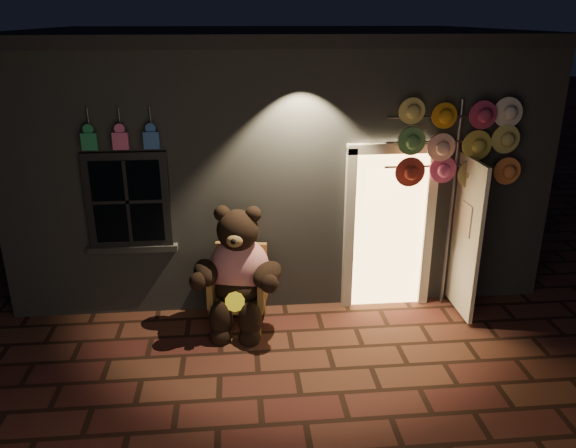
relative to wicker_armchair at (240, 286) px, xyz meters
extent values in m
plane|color=brown|center=(0.59, -1.15, -0.49)|extent=(60.00, 60.00, 0.00)
cube|color=slate|center=(0.59, 2.85, 1.16)|extent=(7.00, 5.00, 3.30)
cube|color=black|center=(0.59, 2.85, 2.89)|extent=(7.30, 5.30, 0.16)
cube|color=black|center=(-1.31, 0.31, 1.06)|extent=(1.00, 0.10, 1.20)
cube|color=black|center=(-1.31, 0.28, 1.06)|extent=(0.82, 0.06, 1.02)
cube|color=slate|center=(-1.31, 0.31, 0.43)|extent=(1.10, 0.14, 0.08)
cube|color=#FFCB72|center=(1.94, 0.33, 0.56)|extent=(0.92, 0.10, 2.10)
cube|color=beige|center=(1.42, 0.29, 0.56)|extent=(0.12, 0.12, 2.20)
cube|color=beige|center=(2.46, 0.29, 0.56)|extent=(0.12, 0.12, 2.20)
cube|color=beige|center=(1.94, 0.29, 1.64)|extent=(1.16, 0.12, 0.12)
cube|color=beige|center=(2.84, -0.05, 0.56)|extent=(0.05, 0.80, 2.00)
cube|color=#248750|center=(-1.66, 0.23, 1.81)|extent=(0.18, 0.07, 0.20)
cylinder|color=#59595E|center=(-1.66, 0.29, 2.06)|extent=(0.02, 0.02, 0.25)
cube|color=#D15686|center=(-1.31, 0.23, 1.81)|extent=(0.18, 0.07, 0.20)
cylinder|color=#59595E|center=(-1.31, 0.29, 2.06)|extent=(0.02, 0.02, 0.25)
cube|color=#2D5AA0|center=(-0.96, 0.23, 1.81)|extent=(0.18, 0.07, 0.20)
cylinder|color=#59595E|center=(-0.96, 0.29, 2.06)|extent=(0.02, 0.02, 0.25)
cube|color=olive|center=(-0.01, -0.08, -0.15)|extent=(0.74, 0.70, 0.09)
cube|color=olive|center=(0.03, 0.19, 0.17)|extent=(0.65, 0.18, 0.65)
cube|color=olive|center=(-0.32, -0.05, 0.03)|extent=(0.16, 0.56, 0.37)
cube|color=olive|center=(0.28, -0.15, 0.03)|extent=(0.16, 0.56, 0.37)
cylinder|color=olive|center=(-0.33, -0.29, -0.35)|extent=(0.05, 0.05, 0.30)
cylinder|color=olive|center=(0.22, -0.38, -0.35)|extent=(0.05, 0.05, 0.30)
cylinder|color=olive|center=(-0.24, 0.22, -0.35)|extent=(0.05, 0.05, 0.30)
cylinder|color=olive|center=(0.30, 0.13, -0.35)|extent=(0.05, 0.05, 0.30)
ellipsoid|color=red|center=(0.00, -0.02, 0.25)|extent=(0.83, 0.71, 0.78)
ellipsoid|color=black|center=(-0.01, -0.10, 0.03)|extent=(0.69, 0.61, 0.37)
sphere|color=black|center=(0.00, -0.07, 0.77)|extent=(0.58, 0.58, 0.50)
sphere|color=black|center=(-0.18, -0.01, 0.96)|extent=(0.20, 0.20, 0.20)
sphere|color=black|center=(0.18, -0.07, 0.96)|extent=(0.20, 0.20, 0.20)
ellipsoid|color=olive|center=(-0.04, -0.30, 0.72)|extent=(0.22, 0.17, 0.16)
ellipsoid|color=black|center=(-0.40, -0.19, 0.29)|extent=(0.37, 0.55, 0.28)
ellipsoid|color=black|center=(0.33, -0.32, 0.29)|extent=(0.50, 0.58, 0.28)
ellipsoid|color=black|center=(-0.24, -0.40, -0.24)|extent=(0.28, 0.28, 0.48)
ellipsoid|color=black|center=(0.11, -0.46, -0.24)|extent=(0.28, 0.28, 0.48)
sphere|color=black|center=(-0.25, -0.46, -0.43)|extent=(0.26, 0.26, 0.26)
sphere|color=black|center=(0.10, -0.52, -0.43)|extent=(0.26, 0.26, 0.26)
cylinder|color=yellow|center=(-0.06, -0.43, 0.00)|extent=(0.25, 0.13, 0.23)
cylinder|color=#59595E|center=(2.72, 0.23, 0.87)|extent=(0.04, 0.04, 2.72)
cylinder|color=#59595E|center=(2.41, 0.21, 2.03)|extent=(1.21, 0.03, 0.03)
cylinder|color=#59595E|center=(2.41, 0.21, 1.72)|extent=(1.21, 0.03, 0.03)
cylinder|color=#59595E|center=(2.41, 0.21, 1.42)|extent=(1.21, 0.03, 0.03)
cylinder|color=tan|center=(2.09, 0.15, 2.08)|extent=(0.34, 0.11, 0.35)
cylinder|color=orange|center=(2.49, 0.12, 2.08)|extent=(0.34, 0.11, 0.35)
cylinder|color=#A62F50|center=(2.89, 0.09, 2.08)|extent=(0.34, 0.11, 0.35)
cylinder|color=beige|center=(3.30, 0.15, 2.08)|extent=(0.34, 0.11, 0.35)
cylinder|color=#5B9050|center=(2.09, 0.12, 1.72)|extent=(0.34, 0.11, 0.35)
cylinder|color=#FCB5A3|center=(2.49, 0.09, 1.72)|extent=(0.34, 0.11, 0.35)
cylinder|color=gold|center=(2.89, 0.15, 1.72)|extent=(0.34, 0.11, 0.35)
cylinder|color=#D0BC62|center=(3.30, 0.12, 1.72)|extent=(0.34, 0.11, 0.35)
cylinder|color=#B03326|center=(2.09, 0.09, 1.37)|extent=(0.34, 0.11, 0.35)
cylinder|color=#D74F8A|center=(2.49, 0.15, 1.37)|extent=(0.34, 0.11, 0.35)
cylinder|color=olive|center=(2.89, 0.12, 1.37)|extent=(0.34, 0.11, 0.35)
cylinder|color=#FF8641|center=(3.30, 0.09, 1.37)|extent=(0.34, 0.11, 0.35)
camera|label=1|loc=(0.01, -6.32, 3.16)|focal=35.00mm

